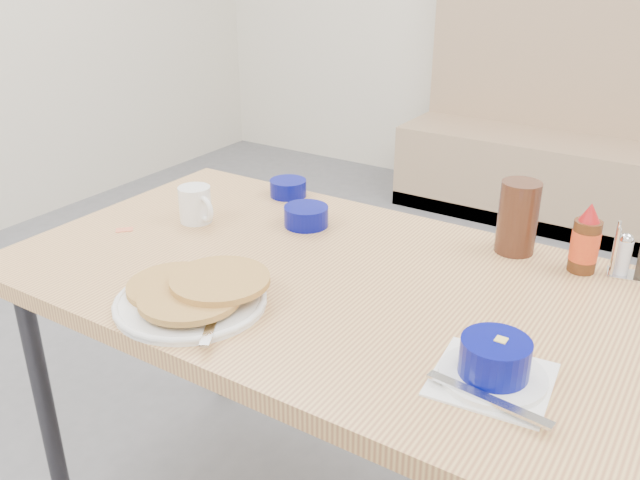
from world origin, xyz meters
The scene contains 11 objects.
booth_bench centered at (0.00, 2.78, 0.35)m, with size 1.90×0.56×1.22m.
dining_table centered at (0.00, 0.25, 0.70)m, with size 1.40×0.80×0.76m.
pancake_plate centered at (-0.16, 0.00, 0.78)m, with size 0.30×0.29×0.05m.
coffee_mug centered at (-0.43, 0.32, 0.81)m, with size 0.12×0.08×0.09m.
grits_setting centered at (0.42, 0.08, 0.79)m, with size 0.22×0.20×0.08m.
creamer_bowl centered at (-0.35, 0.59, 0.78)m, with size 0.10×0.10×0.05m.
butter_bowl centered at (-0.19, 0.44, 0.78)m, with size 0.11×0.11×0.05m.
amber_tumbler centered at (0.29, 0.58, 0.84)m, with size 0.09×0.09×0.17m, color #402114.
condiment_caddy centered at (0.54, 0.59, 0.80)m, with size 0.10×0.07×0.11m.
syrup_bottle centered at (0.44, 0.56, 0.83)m, with size 0.06×0.06×0.15m.
sugar_wrapper centered at (-0.55, 0.18, 0.76)m, with size 0.04×0.03×0.00m, color #E8724D.
Camera 1 is at (0.67, -0.83, 1.42)m, focal length 38.00 mm.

